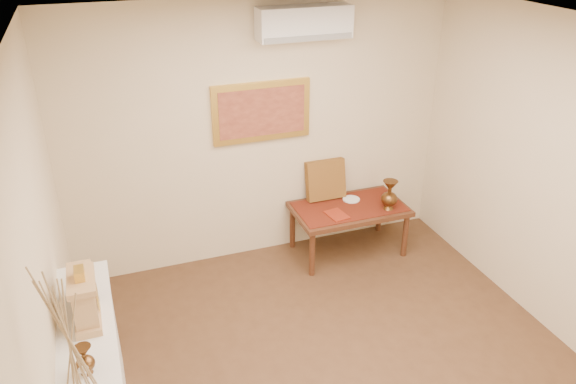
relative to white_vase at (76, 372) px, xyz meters
name	(u,v)px	position (x,y,z in m)	size (l,w,h in m)	color
ceiling	(375,44)	(1.81, 0.78, 1.16)	(4.50, 4.50, 0.00)	silver
wall_back	(261,135)	(1.81, 3.03, -0.19)	(4.00, 0.02, 2.70)	beige
wall_left	(43,311)	(-0.19, 0.78, -0.19)	(0.02, 4.50, 2.70)	beige
white_vase	(76,372)	(0.00, 0.00, 0.00)	(0.21, 0.21, 1.12)	silver
candlestick	(86,383)	(-0.01, 0.42, -0.46)	(0.10, 0.10, 0.20)	silver
brass_urn_small	(84,356)	(-0.01, 0.60, -0.43)	(0.11, 0.11, 0.25)	brown
table_cloth	(349,207)	(2.66, 2.66, -0.98)	(1.14, 0.59, 0.01)	#5E1D0F
brass_urn_tall	(390,192)	(3.03, 2.47, -0.78)	(0.18, 0.18, 0.40)	brown
plate	(351,199)	(2.74, 2.78, -0.97)	(0.19, 0.19, 0.01)	silver
menu	(337,215)	(2.45, 2.52, -0.97)	(0.18, 0.25, 0.01)	maroon
cushion	(325,180)	(2.50, 2.94, -0.76)	(0.43, 0.10, 0.43)	#5A2312
mantel_clock	(85,299)	(0.02, 1.08, -0.38)	(0.17, 0.36, 0.41)	tan
wooden_chest	(82,284)	(0.00, 1.34, -0.44)	(0.16, 0.21, 0.24)	tan
low_table	(349,212)	(2.66, 2.66, -1.05)	(1.20, 0.70, 0.55)	#4E2917
painting	(262,112)	(1.81, 3.00, 0.06)	(1.00, 0.06, 0.60)	gold
ac_unit	(304,23)	(2.21, 2.89, 0.91)	(0.90, 0.25, 0.30)	white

